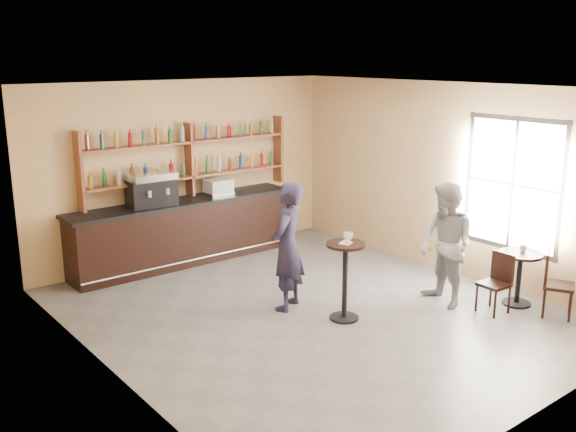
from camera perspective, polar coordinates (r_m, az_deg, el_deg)
floor at (r=9.41m, az=2.11°, el=-8.54°), size 7.00×7.00×0.00m
ceiling at (r=8.68m, az=2.30°, el=11.32°), size 7.00×7.00×0.00m
wall_back at (r=11.73m, az=-9.04°, el=4.07°), size 7.00×0.00×7.00m
wall_front at (r=6.76m, az=21.98°, el=-4.46°), size 7.00×0.00×7.00m
wall_left at (r=7.38m, az=-15.78°, el=-2.41°), size 0.00×7.00×7.00m
wall_right at (r=11.06m, az=14.09°, el=3.19°), size 0.00×7.00×7.00m
window_pane at (r=10.37m, az=19.34°, el=2.65°), size 0.00×2.00×2.00m
window_frame at (r=10.37m, az=19.33°, el=2.65°), size 0.04×1.70×2.10m
shelf_unit at (r=11.58m, az=-8.76°, el=5.00°), size 4.00×0.26×1.40m
liquor_bottles at (r=11.56m, az=-8.79°, el=5.83°), size 3.68×0.10×1.00m
bar_counter at (r=11.52m, az=-9.22°, el=-1.38°), size 4.21×0.82×1.14m
espresso_machine at (r=11.06m, az=-12.05°, el=2.35°), size 0.83×0.59×0.55m
pastry_case at (r=11.72m, az=-6.23°, el=2.57°), size 0.49×0.41×0.28m
pedestal_table at (r=9.02m, az=5.07°, el=-5.81°), size 0.55×0.55×1.12m
napkin at (r=8.84m, az=5.15°, el=-2.41°), size 0.21×0.21×0.00m
donut at (r=8.84m, az=5.25°, el=-2.27°), size 0.13×0.13×0.04m
cup_pedestal at (r=8.99m, az=5.37°, el=-1.80°), size 0.14×0.14×0.10m
man_main at (r=9.24m, az=-0.04°, el=-2.72°), size 0.82×0.73×1.89m
cafe_table at (r=10.14m, az=19.81°, el=-5.27°), size 0.77×0.77×0.81m
cup_cafe at (r=10.04m, az=20.18°, el=-2.75°), size 0.15×0.15×0.10m
chair_west at (r=9.71m, az=17.84°, el=-5.75°), size 0.40×0.40×0.87m
chair_south at (r=9.88m, az=22.95°, el=-5.66°), size 0.55×0.55×0.94m
patron_second at (r=9.66m, az=13.86°, el=-2.54°), size 0.89×1.04×1.84m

